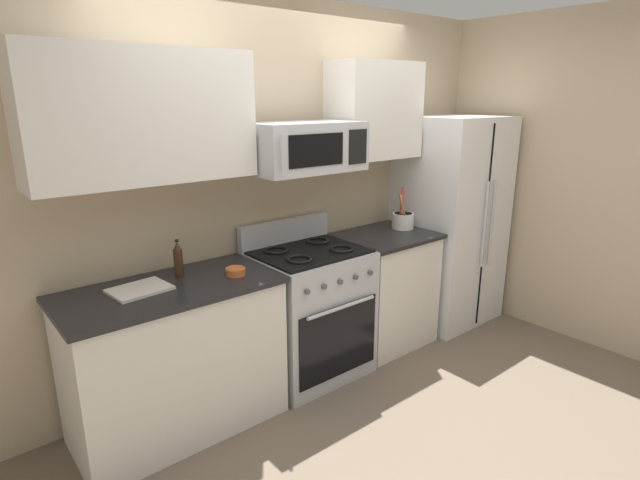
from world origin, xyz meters
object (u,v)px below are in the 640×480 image
Objects in this scene: refrigerator at (450,221)px; utensil_crock at (403,220)px; microwave at (306,147)px; cutting_board at (140,289)px; bottle_soy at (178,259)px; range_oven at (309,311)px; prep_bowl at (235,271)px.

refrigerator is 0.57m from utensil_crock.
microwave is at bearing -179.35° from utensil_crock.
cutting_board is at bearing 179.15° from microwave.
utensil_crock is 1.46× the size of bottle_soy.
utensil_crock is at bearing -0.16° from cutting_board.
microwave is (-0.00, 0.03, 1.15)m from range_oven.
utensil_crock is 1.07× the size of cutting_board.
microwave reaches higher than bottle_soy.
microwave is (-1.56, 0.04, 0.73)m from refrigerator.
refrigerator is 2.72m from cutting_board.
range_oven is 4.80× the size of bottle_soy.
microwave is 3.41× the size of bottle_soy.
cutting_board is 0.30m from bottle_soy.
microwave is at bearing 178.37° from refrigerator.
utensil_crock is at bearing 2.20° from range_oven.
cutting_board is at bearing 178.70° from refrigerator.
refrigerator is 5.79× the size of cutting_board.
bottle_soy is (-0.89, 0.10, -0.61)m from microwave.
microwave is at bearing 9.04° from prep_bowl.
prep_bowl is (0.27, -0.20, -0.08)m from bottle_soy.
prep_bowl is (-1.63, -0.11, -0.05)m from utensil_crock.
range_oven is 1.24m from cutting_board.
prep_bowl is (-2.18, -0.05, 0.04)m from refrigerator.
bottle_soy is (-2.45, 0.14, 0.12)m from refrigerator.
cutting_board is 2.58× the size of prep_bowl.
refrigerator is at bearing -0.63° from range_oven.
range_oven is 9.08× the size of prep_bowl.
range_oven is at bearing -89.98° from microwave.
prep_bowl is at bearing -170.96° from microwave.
bottle_soy is at bearing 171.84° from range_oven.
utensil_crock is at bearing -2.68° from bottle_soy.
cutting_board is (-2.72, 0.06, 0.02)m from refrigerator.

